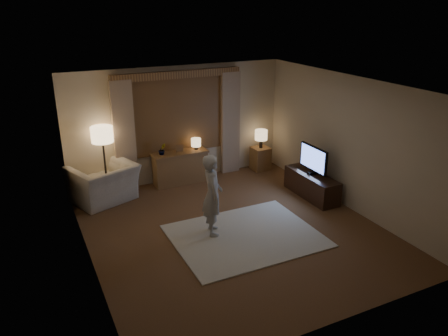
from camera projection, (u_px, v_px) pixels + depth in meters
room at (222, 152)px, 7.86m from camera, size 5.04×5.54×2.64m
rug at (245, 236)px, 7.69m from camera, size 2.50×2.00×0.02m
sideboard at (180, 168)px, 9.85m from camera, size 1.20×0.40×0.70m
picture_frame at (179, 149)px, 9.69m from camera, size 0.16×0.02×0.20m
plant at (162, 150)px, 9.51m from camera, size 0.17×0.13×0.30m
table_lamp_sideboard at (196, 143)px, 9.82m from camera, size 0.22×0.22×0.30m
floor_lamp at (102, 138)px, 8.85m from camera, size 0.44×0.44×1.52m
armchair at (104, 183)px, 8.93m from camera, size 1.50×1.41×0.78m
side_table at (260, 158)px, 10.68m from camera, size 0.40×0.40×0.56m
table_lamp_side at (261, 135)px, 10.47m from camera, size 0.30×0.30×0.44m
tv_stand at (312, 185)px, 9.20m from camera, size 0.45×1.40×0.50m
tv at (313, 159)px, 8.99m from camera, size 0.21×0.84×0.61m
person at (212, 195)px, 7.53m from camera, size 0.48×0.61×1.46m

